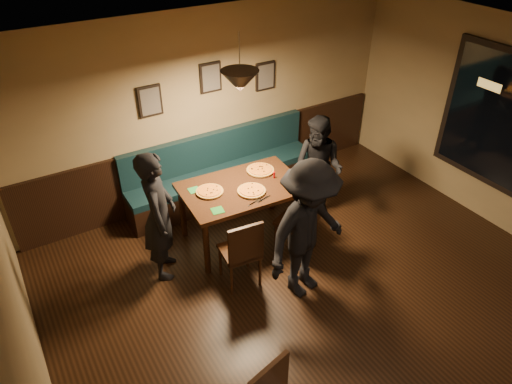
% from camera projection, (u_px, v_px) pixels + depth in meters
% --- Properties ---
extents(floor, '(7.00, 7.00, 0.00)m').
position_uv_depth(floor, '(364.00, 340.00, 5.06)').
color(floor, black).
rests_on(floor, ground).
extents(ceiling, '(7.00, 7.00, 0.00)m').
position_uv_depth(ceiling, '(412.00, 96.00, 3.50)').
color(ceiling, silver).
rests_on(ceiling, ground).
extents(wall_back, '(6.00, 0.00, 6.00)m').
position_uv_depth(wall_back, '(211.00, 107.00, 6.76)').
color(wall_back, '#8C704F').
rests_on(wall_back, ground).
extents(wainscot, '(5.88, 0.06, 1.00)m').
position_uv_depth(wainscot, '(215.00, 162.00, 7.25)').
color(wainscot, black).
rests_on(wainscot, ground).
extents(booth_bench, '(3.00, 0.60, 1.00)m').
position_uv_depth(booth_bench, '(223.00, 169.00, 7.05)').
color(booth_bench, '#0F232D').
rests_on(booth_bench, ground).
extents(picture_left, '(0.32, 0.04, 0.42)m').
position_uv_depth(picture_left, '(150.00, 101.00, 6.19)').
color(picture_left, black).
rests_on(picture_left, wall_back).
extents(picture_center, '(0.32, 0.04, 0.42)m').
position_uv_depth(picture_center, '(210.00, 77.00, 6.49)').
color(picture_center, black).
rests_on(picture_center, wall_back).
extents(picture_right, '(0.32, 0.04, 0.42)m').
position_uv_depth(picture_right, '(265.00, 76.00, 6.96)').
color(picture_right, black).
rests_on(picture_right, wall_back).
extents(pendant_lamp, '(0.44, 0.44, 0.25)m').
position_uv_depth(pendant_lamp, '(240.00, 81.00, 5.27)').
color(pendant_lamp, black).
rests_on(pendant_lamp, ceiling).
extents(dining_table, '(1.62, 1.10, 0.83)m').
position_uv_depth(dining_table, '(243.00, 212.00, 6.29)').
color(dining_table, black).
rests_on(dining_table, floor).
extents(chair_near_left, '(0.47, 0.47, 0.97)m').
position_uv_depth(chair_near_left, '(240.00, 250.00, 5.56)').
color(chair_near_left, '#33160E').
rests_on(chair_near_left, floor).
extents(chair_near_right, '(0.59, 0.59, 1.02)m').
position_uv_depth(chair_near_right, '(297.00, 219.00, 6.02)').
color(chair_near_right, black).
rests_on(chair_near_right, floor).
extents(diner_left, '(0.62, 0.73, 1.69)m').
position_uv_depth(diner_left, '(159.00, 216.00, 5.51)').
color(diner_left, black).
rests_on(diner_left, floor).
extents(diner_right, '(0.83, 0.91, 1.52)m').
position_uv_depth(diner_right, '(318.00, 168.00, 6.59)').
color(diner_right, black).
rests_on(diner_right, floor).
extents(diner_front, '(1.25, 0.88, 1.76)m').
position_uv_depth(diner_front, '(308.00, 231.00, 5.22)').
color(diner_front, black).
rests_on(diner_front, floor).
extents(pizza_a, '(0.37, 0.37, 0.04)m').
position_uv_depth(pizza_a, '(210.00, 191.00, 5.93)').
color(pizza_a, orange).
rests_on(pizza_a, dining_table).
extents(pizza_b, '(0.46, 0.46, 0.04)m').
position_uv_depth(pizza_b, '(251.00, 191.00, 5.94)').
color(pizza_b, gold).
rests_on(pizza_b, dining_table).
extents(pizza_c, '(0.41, 0.41, 0.04)m').
position_uv_depth(pizza_c, '(260.00, 170.00, 6.35)').
color(pizza_c, orange).
rests_on(pizza_c, dining_table).
extents(soda_glass, '(0.08, 0.08, 0.16)m').
position_uv_depth(soda_glass, '(290.00, 180.00, 6.04)').
color(soda_glass, black).
rests_on(soda_glass, dining_table).
extents(tabasco_bottle, '(0.03, 0.03, 0.11)m').
position_uv_depth(tabasco_bottle, '(274.00, 174.00, 6.20)').
color(tabasco_bottle, '#900405').
rests_on(tabasco_bottle, dining_table).
extents(napkin_a, '(0.15, 0.15, 0.01)m').
position_uv_depth(napkin_a, '(194.00, 190.00, 5.98)').
color(napkin_a, '#207A33').
rests_on(napkin_a, dining_table).
extents(napkin_b, '(0.17, 0.17, 0.01)m').
position_uv_depth(napkin_b, '(218.00, 210.00, 5.62)').
color(napkin_b, '#1C6920').
rests_on(napkin_b, dining_table).
extents(cutlery_set, '(0.20, 0.07, 0.00)m').
position_uv_depth(cutlery_set, '(259.00, 201.00, 5.78)').
color(cutlery_set, silver).
rests_on(cutlery_set, dining_table).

